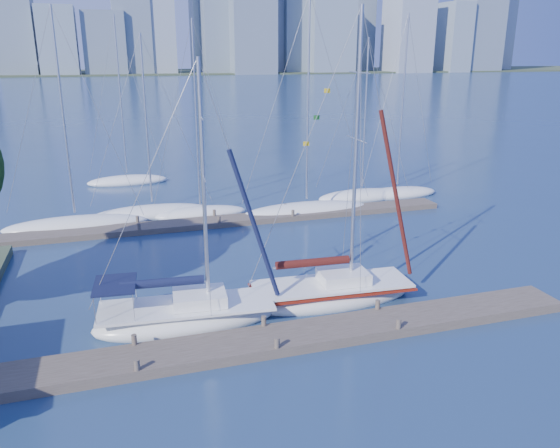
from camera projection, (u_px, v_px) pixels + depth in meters
name	position (u px, v px, depth m)	size (l,w,h in m)	color
ground	(270.00, 345.00, 21.00)	(700.00, 700.00, 0.00)	#162B49
near_dock	(270.00, 341.00, 20.94)	(26.00, 2.00, 0.40)	#493F35
far_dock	(232.00, 220.00, 36.10)	(30.00, 1.80, 0.36)	#493F35
far_shore	(115.00, 73.00, 312.70)	(800.00, 100.00, 1.50)	#38472D
sailboat_navy	(187.00, 305.00, 22.37)	(7.83, 3.15, 11.19)	white
sailboat_maroon	(332.00, 279.00, 24.44)	(7.78, 2.97, 13.13)	white
bg_boat_0	(76.00, 224.00, 34.95)	(9.18, 5.28, 13.83)	white
bg_boat_1	(153.00, 212.00, 37.63)	(8.36, 3.31, 12.35)	white
bg_boat_2	(201.00, 212.00, 37.66)	(6.67, 3.95, 13.18)	white
bg_boat_3	(306.00, 210.00, 38.22)	(9.28, 3.02, 14.77)	white
bg_boat_4	(362.00, 196.00, 42.02)	(7.41, 4.28, 12.22)	white
bg_boat_5	(397.00, 193.00, 42.82)	(7.01, 3.15, 13.83)	white
bg_boat_6	(128.00, 180.00, 47.06)	(7.02, 4.70, 14.05)	white
skyline	(151.00, 6.00, 281.68)	(503.09, 51.31, 96.65)	#7B909F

